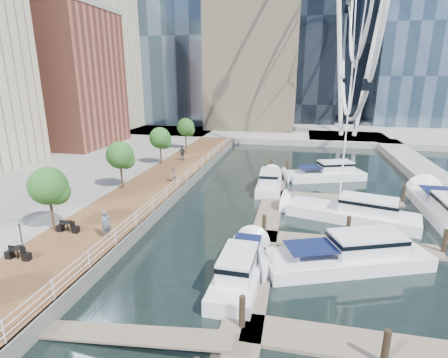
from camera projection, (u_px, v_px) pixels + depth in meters
ground at (193, 296)px, 18.90m from camera, size 520.00×520.00×0.00m
boardwalk at (150, 192)px, 34.64m from camera, size 6.00×60.00×1.00m
seawall at (179, 194)px, 34.04m from camera, size 0.25×60.00×1.00m
land_far at (284, 112)px, 114.50m from camera, size 200.00×114.00×1.00m
pier at (347, 138)px, 64.76m from camera, size 14.00×12.00×1.00m
railing at (178, 183)px, 33.77m from camera, size 0.10×60.00×1.05m
floating_docks at (332, 227)px, 26.53m from camera, size 16.00×34.00×2.60m
midrise_condos at (10, 62)px, 47.04m from camera, size 19.00×67.00×28.00m
street_trees at (120, 155)px, 33.12m from camera, size 2.60×42.60×4.60m
yacht_foreground at (345, 266)px, 21.90m from camera, size 11.69×6.94×2.15m
pedestrian_near at (106, 224)px, 23.37m from camera, size 0.77×0.83×1.90m
pedestrian_mid at (173, 175)px, 35.98m from camera, size 0.86×0.91×1.49m
pedestrian_far at (183, 153)px, 45.21m from camera, size 1.24×0.83×1.96m
moored_yachts at (354, 221)px, 28.84m from camera, size 18.67×38.95×11.50m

